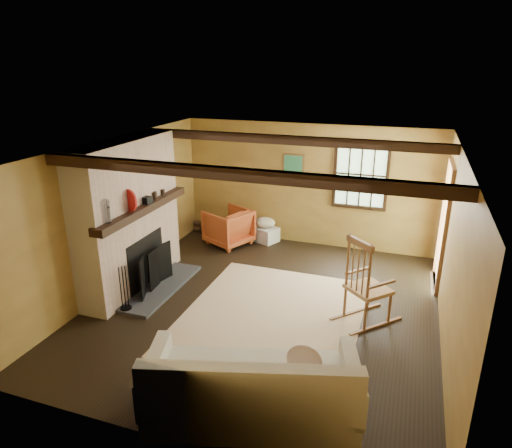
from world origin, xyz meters
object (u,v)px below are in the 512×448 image
at_px(sofa, 253,392).
at_px(laundry_basket, 265,234).
at_px(fireplace, 130,222).
at_px(rocking_chair, 366,287).
at_px(armchair, 228,227).

xyz_separation_m(sofa, laundry_basket, (-1.41, 4.73, -0.16)).
bearing_deg(fireplace, sofa, -37.59).
relative_size(rocking_chair, laundry_basket, 2.58).
xyz_separation_m(rocking_chair, armchair, (-2.92, 2.05, -0.18)).
distance_m(fireplace, armchair, 2.41).
distance_m(rocking_chair, laundry_basket, 3.37).
bearing_deg(fireplace, laundry_basket, 61.01).
relative_size(sofa, laundry_basket, 4.71).
height_order(sofa, laundry_basket, sofa).
height_order(fireplace, sofa, fireplace).
bearing_deg(laundry_basket, armchair, -148.49).
distance_m(sofa, armchair, 4.80).
relative_size(laundry_basket, armchair, 0.62).
xyz_separation_m(rocking_chair, laundry_basket, (-2.28, 2.45, -0.39)).
relative_size(fireplace, armchair, 2.99).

